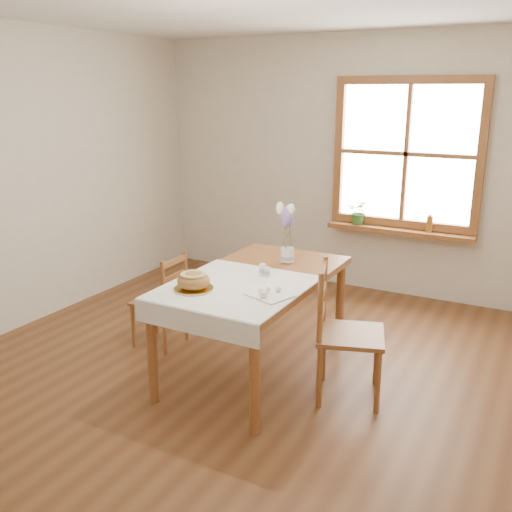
{
  "coord_description": "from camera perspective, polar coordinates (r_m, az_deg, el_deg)",
  "views": [
    {
      "loc": [
        1.87,
        -3.17,
        2.05
      ],
      "look_at": [
        0.0,
        0.3,
        0.9
      ],
      "focal_mm": 40.0,
      "sensor_mm": 36.0,
      "label": 1
    }
  ],
  "objects": [
    {
      "name": "dining_table",
      "position": [
        4.18,
        0.0,
        -3.09
      ],
      "size": [
        0.9,
        1.6,
        0.75
      ],
      "color": "brown",
      "rests_on": "ground"
    },
    {
      "name": "chair_left",
      "position": [
        4.77,
        -9.68,
        -4.31
      ],
      "size": [
        0.39,
        0.38,
        0.79
      ],
      "primitive_type": null,
      "rotation": [
        0.0,
        0.0,
        -1.54
      ],
      "color": "brown",
      "rests_on": "ground"
    },
    {
      "name": "window",
      "position": [
        5.83,
        14.82,
        9.85
      ],
      "size": [
        1.46,
        0.08,
        1.46
      ],
      "color": "brown",
      "rests_on": "ground"
    },
    {
      "name": "lavender_bouquet",
      "position": [
        4.39,
        3.17,
        2.83
      ],
      "size": [
        0.18,
        0.18,
        0.34
      ],
      "primitive_type": null,
      "color": "#7660AB",
      "rests_on": "flower_vase"
    },
    {
      "name": "egg_napkin",
      "position": [
        3.72,
        1.34,
        -3.92
      ],
      "size": [
        0.32,
        0.3,
        0.01
      ],
      "primitive_type": "cube",
      "rotation": [
        0.0,
        0.0,
        -0.33
      ],
      "color": "silver",
      "rests_on": "table_linen"
    },
    {
      "name": "chair_right",
      "position": [
        3.94,
        9.46,
        -7.6
      ],
      "size": [
        0.58,
        0.56,
        0.95
      ],
      "primitive_type": null,
      "rotation": [
        0.0,
        0.0,
        1.88
      ],
      "color": "brown",
      "rests_on": "ground"
    },
    {
      "name": "eggs",
      "position": [
        3.71,
        1.35,
        -3.51
      ],
      "size": [
        0.25,
        0.24,
        0.04
      ],
      "primitive_type": null,
      "rotation": [
        0.0,
        0.0,
        -0.33
      ],
      "color": "white",
      "rests_on": "egg_napkin"
    },
    {
      "name": "ground",
      "position": [
        4.21,
        -1.99,
        -12.86
      ],
      "size": [
        5.0,
        5.0,
        0.0
      ],
      "primitive_type": "plane",
      "color": "brown",
      "rests_on": "ground"
    },
    {
      "name": "pepper_shaker",
      "position": [
        4.1,
        0.66,
        -1.35
      ],
      "size": [
        0.06,
        0.06,
        0.1
      ],
      "primitive_type": "cylinder",
      "rotation": [
        0.0,
        0.0,
        -0.12
      ],
      "color": "silver",
      "rests_on": "table_linen"
    },
    {
      "name": "bread_loaf",
      "position": [
        3.83,
        -6.27,
        -2.32
      ],
      "size": [
        0.22,
        0.22,
        0.12
      ],
      "primitive_type": "ellipsoid",
      "color": "#AD7D3D",
      "rests_on": "bread_plate"
    },
    {
      "name": "amber_bottle",
      "position": [
        5.81,
        16.97,
        3.15
      ],
      "size": [
        0.06,
        0.06,
        0.17
      ],
      "primitive_type": "cylinder",
      "rotation": [
        0.0,
        0.0,
        0.02
      ],
      "color": "#975B1B",
      "rests_on": "window_sill"
    },
    {
      "name": "table_linen",
      "position": [
        3.9,
        -2.13,
        -3.15
      ],
      "size": [
        0.91,
        0.99,
        0.01
      ],
      "primitive_type": "cube",
      "color": "silver",
      "rests_on": "dining_table"
    },
    {
      "name": "salt_shaker",
      "position": [
        4.08,
        1.11,
        -1.58
      ],
      "size": [
        0.06,
        0.06,
        0.08
      ],
      "primitive_type": "cylinder",
      "rotation": [
        0.0,
        0.0,
        -0.37
      ],
      "color": "silver",
      "rests_on": "table_linen"
    },
    {
      "name": "flower_vase",
      "position": [
        4.45,
        3.12,
        0.02
      ],
      "size": [
        0.13,
        0.13,
        0.11
      ],
      "primitive_type": "cylinder",
      "rotation": [
        0.0,
        0.0,
        0.31
      ],
      "color": "silver",
      "rests_on": "dining_table"
    },
    {
      "name": "potted_plant",
      "position": [
        5.98,
        10.29,
        4.09
      ],
      "size": [
        0.25,
        0.27,
        0.2
      ],
      "primitive_type": "imported",
      "rotation": [
        0.0,
        0.0,
        -0.08
      ],
      "color": "#366C2B",
      "rests_on": "window_sill"
    },
    {
      "name": "bread_plate",
      "position": [
        3.86,
        -6.24,
        -3.28
      ],
      "size": [
        0.3,
        0.3,
        0.01
      ],
      "primitive_type": "cylinder",
      "rotation": [
        0.0,
        0.0,
        0.18
      ],
      "color": "silver",
      "rests_on": "table_linen"
    },
    {
      "name": "window_sill",
      "position": [
        5.89,
        14.13,
        2.44
      ],
      "size": [
        1.46,
        0.2,
        0.05
      ],
      "color": "brown",
      "rests_on": "ground"
    },
    {
      "name": "room_walls",
      "position": [
        3.7,
        -2.25,
        10.92
      ],
      "size": [
        4.6,
        5.1,
        2.65
      ],
      "color": "beige",
      "rests_on": "ground"
    }
  ]
}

